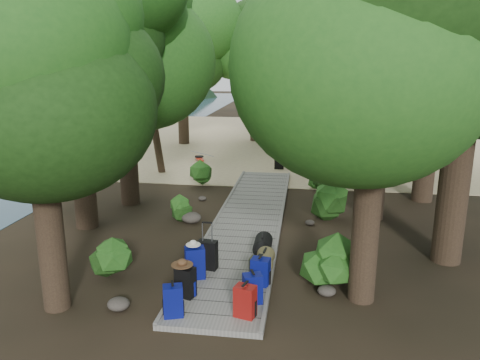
% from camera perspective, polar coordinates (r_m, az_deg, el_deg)
% --- Properties ---
extents(ground, '(120.00, 120.00, 0.00)m').
position_cam_1_polar(ground, '(13.22, 0.53, -6.67)').
color(ground, '#2F2317').
rests_on(ground, ground).
extents(sand_beach, '(40.00, 22.00, 0.02)m').
position_cam_1_polar(sand_beach, '(28.66, 4.80, 4.88)').
color(sand_beach, '#CFC08C').
rests_on(sand_beach, ground).
extents(distant_hill, '(32.00, 16.00, 12.00)m').
position_cam_1_polar(distant_hill, '(73.36, -26.81, 9.24)').
color(distant_hill, black).
rests_on(distant_hill, ground).
extents(boardwalk, '(2.00, 12.00, 0.12)m').
position_cam_1_polar(boardwalk, '(14.13, 1.07, -4.99)').
color(boardwalk, gray).
rests_on(boardwalk, ground).
extents(backpack_left_a, '(0.42, 0.35, 0.68)m').
position_cam_1_polar(backpack_left_a, '(9.03, -8.17, -14.20)').
color(backpack_left_a, '#0A0975').
rests_on(backpack_left_a, boardwalk).
extents(backpack_left_b, '(0.44, 0.37, 0.69)m').
position_cam_1_polar(backpack_left_b, '(9.67, -6.67, -12.07)').
color(backpack_left_b, black).
rests_on(backpack_left_b, boardwalk).
extents(backpack_left_c, '(0.50, 0.43, 0.78)m').
position_cam_1_polar(backpack_left_c, '(10.38, -5.53, -9.81)').
color(backpack_left_c, '#0A0975').
rests_on(backpack_left_c, boardwalk).
extents(backpack_right_a, '(0.44, 0.36, 0.68)m').
position_cam_1_polar(backpack_right_a, '(8.94, 0.63, -14.37)').
color(backpack_right_a, maroon).
rests_on(backpack_right_a, boardwalk).
extents(backpack_right_b, '(0.43, 0.37, 0.67)m').
position_cam_1_polar(backpack_right_b, '(9.39, 1.54, -12.91)').
color(backpack_right_b, '#0A0975').
rests_on(backpack_right_b, boardwalk).
extents(backpack_right_c, '(0.43, 0.33, 0.66)m').
position_cam_1_polar(backpack_right_c, '(10.07, 2.52, -10.94)').
color(backpack_right_c, '#0A0975').
rests_on(backpack_right_c, boardwalk).
extents(backpack_right_d, '(0.41, 0.32, 0.56)m').
position_cam_1_polar(backpack_right_d, '(10.30, 2.27, -10.63)').
color(backpack_right_d, '#363D1D').
rests_on(backpack_right_d, boardwalk).
extents(duffel_right_khaki, '(0.45, 0.63, 0.40)m').
position_cam_1_polar(duffel_right_khaki, '(10.92, 3.03, -9.61)').
color(duffel_right_khaki, brown).
rests_on(duffel_right_khaki, boardwalk).
extents(duffel_right_black, '(0.45, 0.71, 0.44)m').
position_cam_1_polar(duffel_right_black, '(11.65, 2.81, -7.88)').
color(duffel_right_black, black).
rests_on(duffel_right_black, boardwalk).
extents(suitcase_on_boardwalk, '(0.47, 0.30, 0.68)m').
position_cam_1_polar(suitcase_on_boardwalk, '(10.80, -3.97, -9.09)').
color(suitcase_on_boardwalk, black).
rests_on(suitcase_on_boardwalk, boardwalk).
extents(lone_suitcase_on_sand, '(0.43, 0.26, 0.65)m').
position_cam_1_polar(lone_suitcase_on_sand, '(20.94, 4.78, 2.23)').
color(lone_suitcase_on_sand, black).
rests_on(lone_suitcase_on_sand, sand_beach).
extents(hat_brown, '(0.44, 0.44, 0.13)m').
position_cam_1_polar(hat_brown, '(9.49, -7.08, -9.86)').
color(hat_brown, '#51351E').
rests_on(hat_brown, backpack_left_b).
extents(hat_white, '(0.32, 0.32, 0.11)m').
position_cam_1_polar(hat_white, '(10.18, -5.73, -7.59)').
color(hat_white, silver).
rests_on(hat_white, backpack_left_c).
extents(kayak, '(1.86, 3.01, 0.30)m').
position_cam_1_polar(kayak, '(22.66, -4.98, 2.72)').
color(kayak, red).
rests_on(kayak, sand_beach).
extents(sun_lounger, '(0.75, 1.72, 0.54)m').
position_cam_1_polar(sun_lounger, '(21.98, 13.19, 2.34)').
color(sun_lounger, silver).
rests_on(sun_lounger, sand_beach).
extents(tree_right_a, '(4.61, 4.61, 7.68)m').
position_cam_1_polar(tree_right_a, '(9.08, 16.01, 8.04)').
color(tree_right_a, black).
rests_on(tree_right_a, ground).
extents(tree_right_b, '(5.56, 5.56, 9.93)m').
position_cam_1_polar(tree_right_b, '(11.71, 26.24, 13.99)').
color(tree_right_b, black).
rests_on(tree_right_b, ground).
extents(tree_right_c, '(4.98, 4.98, 8.61)m').
position_cam_1_polar(tree_right_c, '(14.32, 17.08, 12.01)').
color(tree_right_c, black).
rests_on(tree_right_c, ground).
extents(tree_right_d, '(5.42, 5.42, 9.94)m').
position_cam_1_polar(tree_right_d, '(16.86, 22.81, 14.09)').
color(tree_right_d, black).
rests_on(tree_right_d, ground).
extents(tree_right_e, '(5.05, 5.05, 9.09)m').
position_cam_1_polar(tree_right_e, '(19.22, 17.12, 13.20)').
color(tree_right_e, black).
rests_on(tree_right_e, ground).
extents(tree_right_f, '(5.71, 5.71, 10.19)m').
position_cam_1_polar(tree_right_f, '(21.87, 22.28, 14.30)').
color(tree_right_f, black).
rests_on(tree_right_f, ground).
extents(tree_left_a, '(4.41, 4.41, 7.36)m').
position_cam_1_polar(tree_left_a, '(9.18, -23.39, 6.46)').
color(tree_left_a, black).
rests_on(tree_left_a, ground).
extents(tree_left_b, '(5.10, 5.10, 9.18)m').
position_cam_1_polar(tree_left_b, '(13.76, -19.60, 12.92)').
color(tree_left_b, black).
rests_on(tree_left_b, ground).
extents(tree_left_c, '(5.17, 5.17, 8.99)m').
position_cam_1_polar(tree_left_c, '(15.73, -14.13, 13.07)').
color(tree_left_c, black).
rests_on(tree_left_c, ground).
extents(tree_back_a, '(5.08, 5.08, 8.80)m').
position_cam_1_polar(tree_back_a, '(27.99, 1.94, 13.72)').
color(tree_back_a, black).
rests_on(tree_back_a, ground).
extents(tree_back_b, '(4.97, 4.97, 8.88)m').
position_cam_1_polar(tree_back_b, '(27.66, 8.06, 13.67)').
color(tree_back_b, black).
rests_on(tree_back_b, ground).
extents(tree_back_c, '(4.42, 4.42, 7.96)m').
position_cam_1_polar(tree_back_c, '(27.66, 14.47, 12.41)').
color(tree_back_c, black).
rests_on(tree_back_c, ground).
extents(tree_back_d, '(5.23, 5.23, 8.72)m').
position_cam_1_polar(tree_back_d, '(27.13, -7.11, 13.52)').
color(tree_back_d, black).
rests_on(tree_back_d, ground).
extents(palm_right_a, '(4.23, 4.23, 7.21)m').
position_cam_1_polar(palm_right_a, '(18.21, 11.78, 10.53)').
color(palm_right_a, '#144112').
rests_on(palm_right_a, ground).
extents(palm_right_b, '(4.20, 4.20, 8.11)m').
position_cam_1_polar(palm_right_b, '(22.89, 17.14, 12.08)').
color(palm_right_b, '#144112').
rests_on(palm_right_b, ground).
extents(palm_right_c, '(4.56, 4.56, 7.25)m').
position_cam_1_polar(palm_right_c, '(24.12, 9.99, 11.56)').
color(palm_right_c, '#144112').
rests_on(palm_right_c, ground).
extents(palm_left_a, '(4.29, 4.29, 6.83)m').
position_cam_1_polar(palm_left_a, '(20.16, -10.63, 10.39)').
color(palm_left_a, '#144112').
rests_on(palm_left_a, ground).
extents(rock_left_a, '(0.44, 0.40, 0.24)m').
position_cam_1_polar(rock_left_a, '(9.78, -14.60, -14.42)').
color(rock_left_a, '#4C473F').
rests_on(rock_left_a, ground).
extents(rock_left_b, '(0.36, 0.33, 0.20)m').
position_cam_1_polar(rock_left_b, '(12.01, -14.39, -8.87)').
color(rock_left_b, '#4C473F').
rests_on(rock_left_b, ground).
extents(rock_left_c, '(0.60, 0.54, 0.33)m').
position_cam_1_polar(rock_left_c, '(14.16, -5.94, -4.58)').
color(rock_left_c, '#4C473F').
rests_on(rock_left_c, ground).
extents(rock_left_d, '(0.28, 0.25, 0.15)m').
position_cam_1_polar(rock_left_d, '(16.34, -4.61, -2.25)').
color(rock_left_d, '#4C473F').
rests_on(rock_left_d, ground).
extents(rock_right_a, '(0.39, 0.35, 0.21)m').
position_cam_1_polar(rock_right_a, '(10.15, 10.53, -13.13)').
color(rock_right_a, '#4C473F').
rests_on(rock_right_a, ground).
extents(rock_right_b, '(0.44, 0.40, 0.24)m').
position_cam_1_polar(rock_right_b, '(11.86, 11.71, -8.91)').
color(rock_right_b, '#4C473F').
rests_on(rock_right_b, ground).
extents(rock_right_c, '(0.28, 0.25, 0.15)m').
position_cam_1_polar(rock_right_c, '(14.09, 8.52, -5.14)').
color(rock_right_c, '#4C473F').
rests_on(rock_right_c, ground).
extents(shrub_left_a, '(1.12, 1.12, 1.01)m').
position_cam_1_polar(shrub_left_a, '(10.97, -15.12, -8.95)').
color(shrub_left_a, '#215519').
rests_on(shrub_left_a, ground).
extents(shrub_left_b, '(0.78, 0.78, 0.70)m').
position_cam_1_polar(shrub_left_b, '(14.29, -7.81, -3.66)').
color(shrub_left_b, '#215519').
rests_on(shrub_left_b, ground).
extents(shrub_left_c, '(1.10, 1.10, 0.99)m').
position_cam_1_polar(shrub_left_c, '(18.13, -5.25, 0.79)').
color(shrub_left_c, '#215519').
rests_on(shrub_left_c, ground).
extents(shrub_right_a, '(1.11, 1.11, 1.00)m').
position_cam_1_polar(shrub_right_a, '(10.35, 10.70, -10.16)').
color(shrub_right_a, '#215519').
rests_on(shrub_right_a, ground).
extents(shrub_right_b, '(1.27, 1.27, 1.14)m').
position_cam_1_polar(shrub_right_b, '(14.45, 10.48, -2.66)').
color(shrub_right_b, '#215519').
rests_on(shrub_right_b, ground).
extents(shrub_right_c, '(0.83, 0.83, 0.74)m').
position_cam_1_polar(shrub_right_c, '(17.86, 9.85, 0.01)').
color(shrub_right_c, '#215519').
rests_on(shrub_right_c, ground).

